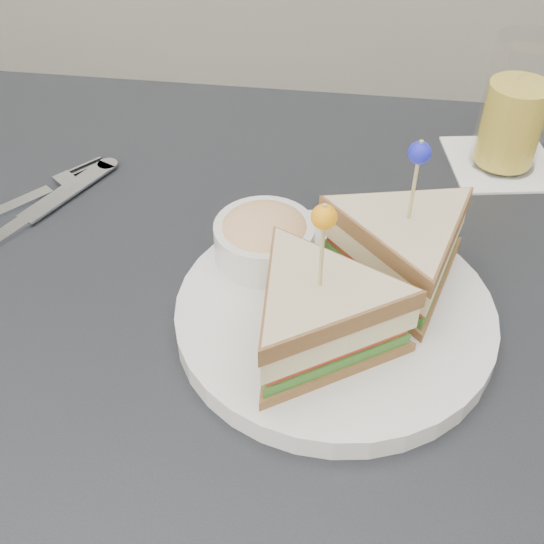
% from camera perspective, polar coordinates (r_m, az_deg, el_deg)
% --- Properties ---
extents(table, '(0.80, 0.80, 0.75)m').
position_cam_1_polar(table, '(0.61, -1.08, -9.42)').
color(table, black).
rests_on(table, ground).
extents(plate_meal, '(0.29, 0.28, 0.15)m').
position_cam_1_polar(plate_meal, '(0.53, 6.19, -0.99)').
color(plate_meal, white).
rests_on(plate_meal, table).
extents(cutlery_fork, '(0.14, 0.16, 0.01)m').
position_cam_1_polar(cutlery_fork, '(0.72, -19.37, 5.99)').
color(cutlery_fork, silver).
rests_on(cutlery_fork, table).
extents(cutlery_knife, '(0.11, 0.20, 0.01)m').
position_cam_1_polar(cutlery_knife, '(0.69, -19.48, 4.44)').
color(cutlery_knife, silver).
rests_on(cutlery_knife, table).
extents(drink_set, '(0.12, 0.12, 0.14)m').
position_cam_1_polar(drink_set, '(0.74, 19.62, 12.44)').
color(drink_set, white).
rests_on(drink_set, table).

